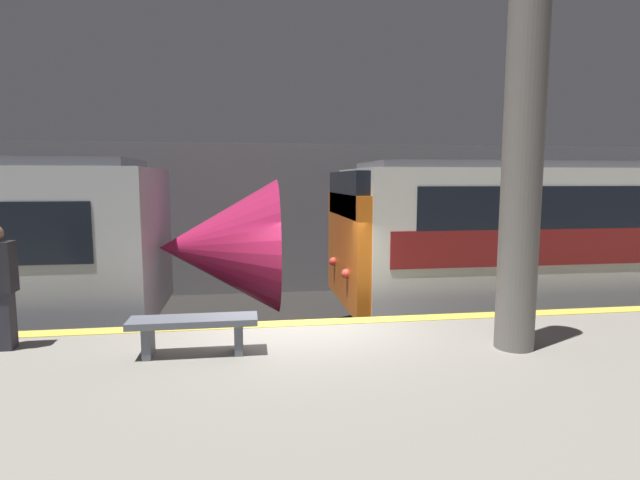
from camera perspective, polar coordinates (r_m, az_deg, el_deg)
name	(u,v)px	position (r m, az deg, el deg)	size (l,w,h in m)	color
ground_plane	(299,393)	(7.87, -2.45, -17.12)	(120.00, 120.00, 0.00)	#282623
platform	(323,441)	(5.45, 0.35, -22.02)	(40.00, 4.88, 1.14)	gray
station_rear_barrier	(273,219)	(14.17, -5.38, 2.43)	(50.00, 0.15, 4.22)	gray
support_pillar_near	(521,181)	(6.45, 22.03, 6.32)	(0.47, 0.47, 4.12)	slate
platform_bench	(194,327)	(6.18, -14.24, -9.60)	(1.50, 0.40, 0.45)	slate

